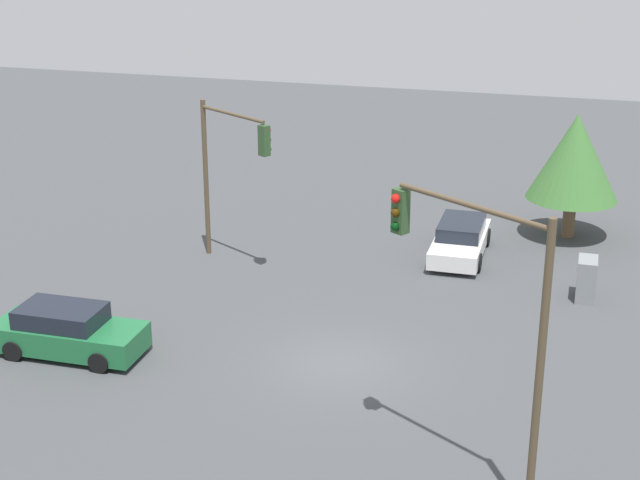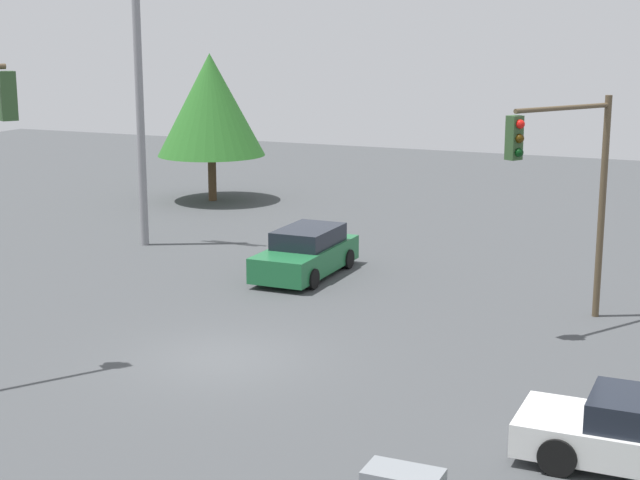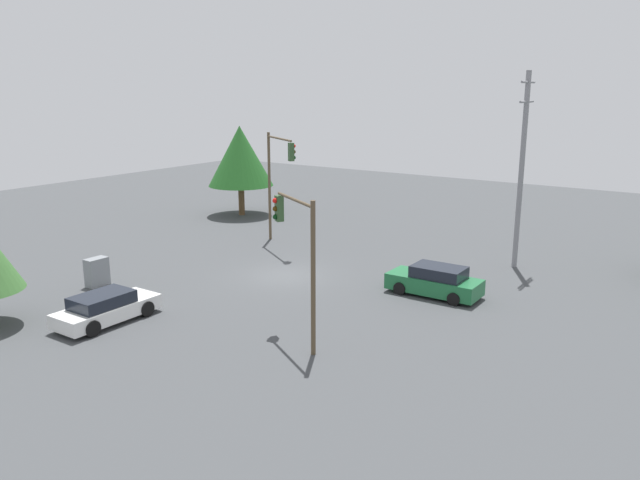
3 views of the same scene
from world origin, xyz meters
TOP-DOWN VIEW (x-y plane):
  - ground_plane at (0.00, 0.00)m, footprint 80.00×80.00m
  - sedan_green at (-1.48, 7.93)m, footprint 1.91×4.46m
  - sedan_white at (9.72, -2.15)m, footprint 4.48×1.92m
  - traffic_signal_main at (-5.14, -4.48)m, footprint 2.51×3.76m
  - traffic_signal_cross at (6.71, 5.79)m, footprint 2.03×3.19m
  - electrical_cabinet at (6.75, -6.76)m, footprint 1.10×0.63m
  - tree_left at (12.92, -5.97)m, footprint 3.51×3.51m

SIDE VIEW (x-z plane):
  - ground_plane at x=0.00m, z-range 0.00..0.00m
  - sedan_white at x=9.72m, z-range -0.02..1.30m
  - sedan_green at x=-1.48m, z-range -0.04..1.44m
  - electrical_cabinet at x=6.75m, z-range 0.00..1.44m
  - tree_left at x=12.92m, z-range 0.78..5.71m
  - traffic_signal_cross at x=6.71m, z-range 1.08..6.95m
  - traffic_signal_main at x=-5.14m, z-range 1.29..8.28m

